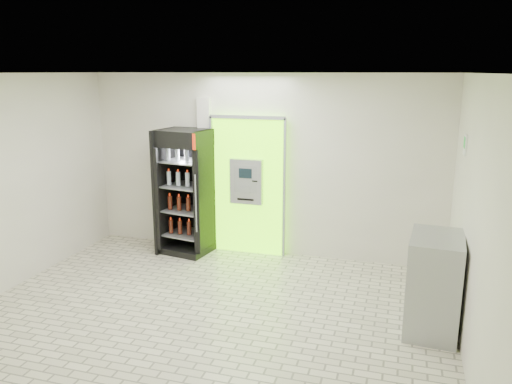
% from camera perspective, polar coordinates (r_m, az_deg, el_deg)
% --- Properties ---
extents(ground, '(6.00, 6.00, 0.00)m').
position_cam_1_polar(ground, '(6.52, -5.70, -14.02)').
color(ground, beige).
rests_on(ground, ground).
extents(room_shell, '(6.00, 6.00, 6.00)m').
position_cam_1_polar(room_shell, '(5.90, -6.12, 2.04)').
color(room_shell, silver).
rests_on(room_shell, ground).
extents(atm_assembly, '(1.30, 0.24, 2.33)m').
position_cam_1_polar(atm_assembly, '(8.33, -0.89, 0.80)').
color(atm_assembly, '#70F607').
rests_on(atm_assembly, ground).
extents(pillar, '(0.22, 0.11, 2.60)m').
position_cam_1_polar(pillar, '(8.59, -5.79, 2.02)').
color(pillar, silver).
rests_on(pillar, ground).
extents(beverage_cooler, '(0.90, 0.84, 2.10)m').
position_cam_1_polar(beverage_cooler, '(8.48, -7.96, -0.23)').
color(beverage_cooler, black).
rests_on(beverage_cooler, ground).
extents(steel_cabinet, '(0.66, 0.92, 1.17)m').
position_cam_1_polar(steel_cabinet, '(6.31, 19.66, -9.88)').
color(steel_cabinet, '#9A9CA1').
rests_on(steel_cabinet, ground).
extents(exit_sign, '(0.02, 0.22, 0.26)m').
position_cam_1_polar(exit_sign, '(6.83, 22.79, 5.01)').
color(exit_sign, white).
rests_on(exit_sign, room_shell).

